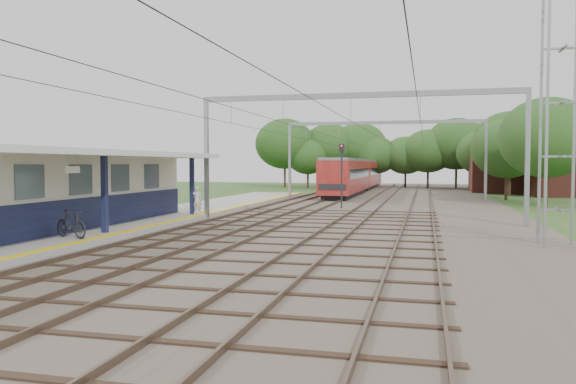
% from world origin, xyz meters
% --- Properties ---
extents(ground, '(160.00, 160.00, 0.00)m').
position_xyz_m(ground, '(0.00, 0.00, 0.00)').
color(ground, '#2D4C1E').
rests_on(ground, ground).
extents(ballast_bed, '(18.00, 90.00, 0.10)m').
position_xyz_m(ballast_bed, '(4.00, 30.00, 0.05)').
color(ballast_bed, '#473D33').
rests_on(ballast_bed, ground).
extents(platform, '(5.00, 52.00, 0.35)m').
position_xyz_m(platform, '(-7.50, 14.00, 0.17)').
color(platform, gray).
rests_on(platform, ground).
extents(yellow_stripe, '(0.45, 52.00, 0.01)m').
position_xyz_m(yellow_stripe, '(-5.25, 14.00, 0.35)').
color(yellow_stripe, yellow).
rests_on(yellow_stripe, platform).
extents(station_building, '(3.41, 18.00, 3.40)m').
position_xyz_m(station_building, '(-8.88, 7.00, 2.04)').
color(station_building, beige).
rests_on(station_building, platform).
extents(canopy, '(6.40, 20.00, 3.44)m').
position_xyz_m(canopy, '(-7.77, 6.00, 3.64)').
color(canopy, '#13183B').
rests_on(canopy, platform).
extents(rail_tracks, '(11.80, 88.00, 0.15)m').
position_xyz_m(rail_tracks, '(1.50, 30.00, 0.18)').
color(rail_tracks, brown).
rests_on(rail_tracks, ballast_bed).
extents(catenary_system, '(17.22, 88.00, 7.00)m').
position_xyz_m(catenary_system, '(3.39, 25.28, 5.51)').
color(catenary_system, gray).
rests_on(catenary_system, ground).
extents(lattice_pylon, '(1.30, 1.30, 12.00)m').
position_xyz_m(lattice_pylon, '(12.00, 8.00, 6.00)').
color(lattice_pylon, gray).
rests_on(lattice_pylon, ground).
extents(tree_band, '(31.72, 30.88, 8.82)m').
position_xyz_m(tree_band, '(3.84, 57.12, 4.92)').
color(tree_band, '#382619').
rests_on(tree_band, ground).
extents(house_near, '(7.00, 6.12, 7.89)m').
position_xyz_m(house_near, '(21.00, 46.00, 2.99)').
color(house_near, brown).
rests_on(house_near, ground).
extents(house_far, '(8.00, 6.12, 8.66)m').
position_xyz_m(house_far, '(16.00, 52.00, 3.23)').
color(house_far, brown).
rests_on(house_far, ground).
extents(person, '(0.65, 0.49, 1.62)m').
position_xyz_m(person, '(-5.60, 15.00, 1.16)').
color(person, beige).
rests_on(person, platform).
extents(bicycle, '(1.90, 1.13, 1.10)m').
position_xyz_m(bicycle, '(-6.16, 4.07, 0.90)').
color(bicycle, black).
rests_on(bicycle, platform).
extents(train, '(2.79, 34.75, 3.68)m').
position_xyz_m(train, '(-0.50, 48.93, 2.05)').
color(train, black).
rests_on(train, ballast_bed).
extents(signal_post, '(0.37, 0.33, 4.63)m').
position_xyz_m(signal_post, '(1.35, 24.39, 2.99)').
color(signal_post, black).
rests_on(signal_post, ground).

